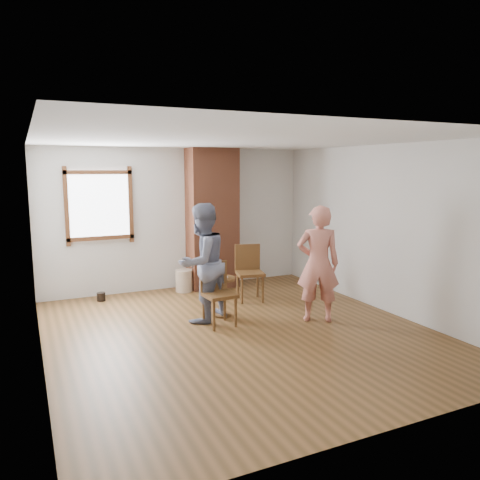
# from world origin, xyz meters

# --- Properties ---
(ground) EXTENTS (5.50, 5.50, 0.00)m
(ground) POSITION_xyz_m (0.00, 0.00, 0.00)
(ground) COLOR brown
(ground) RESTS_ON ground
(room_shell) EXTENTS (5.04, 5.52, 2.62)m
(room_shell) POSITION_xyz_m (-0.06, 0.61, 1.81)
(room_shell) COLOR silver
(room_shell) RESTS_ON ground
(brick_chimney) EXTENTS (0.90, 0.50, 2.60)m
(brick_chimney) POSITION_xyz_m (0.60, 2.50, 1.30)
(brick_chimney) COLOR #985136
(brick_chimney) RESTS_ON ground
(stoneware_crock) EXTENTS (0.39, 0.39, 0.40)m
(stoneware_crock) POSITION_xyz_m (-0.01, 2.40, 0.20)
(stoneware_crock) COLOR #C8AE90
(stoneware_crock) RESTS_ON ground
(dark_pot) EXTENTS (0.15, 0.15, 0.14)m
(dark_pot) POSITION_xyz_m (-1.48, 2.40, 0.07)
(dark_pot) COLOR black
(dark_pot) RESTS_ON ground
(dining_chair_left) EXTENTS (0.45, 0.45, 0.90)m
(dining_chair_left) POSITION_xyz_m (-0.15, 0.46, 0.51)
(dining_chair_left) COLOR brown
(dining_chair_left) RESTS_ON ground
(dining_chair_right) EXTENTS (0.53, 0.53, 0.94)m
(dining_chair_right) POSITION_xyz_m (0.84, 1.43, 0.53)
(dining_chair_right) COLOR brown
(dining_chair_right) RESTS_ON ground
(side_table) EXTENTS (0.40, 0.40, 0.60)m
(side_table) POSITION_xyz_m (0.07, 0.78, 0.40)
(side_table) COLOR brown
(side_table) RESTS_ON ground
(cake_plate) EXTENTS (0.18, 0.18, 0.01)m
(cake_plate) POSITION_xyz_m (0.07, 0.78, 0.60)
(cake_plate) COLOR white
(cake_plate) RESTS_ON side_table
(cake_slice) EXTENTS (0.08, 0.07, 0.06)m
(cake_slice) POSITION_xyz_m (0.08, 0.78, 0.64)
(cake_slice) COLOR silver
(cake_slice) RESTS_ON cake_plate
(man) EXTENTS (1.05, 0.97, 1.74)m
(man) POSITION_xyz_m (-0.28, 0.70, 0.87)
(man) COLOR #141B37
(man) RESTS_ON ground
(person_pink) EXTENTS (0.74, 0.65, 1.71)m
(person_pink) POSITION_xyz_m (1.25, -0.01, 0.86)
(person_pink) COLOR #D67C6B
(person_pink) RESTS_ON ground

